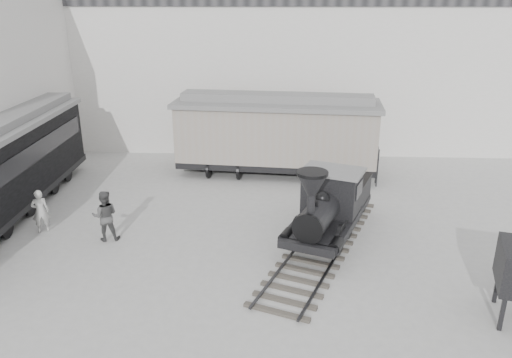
# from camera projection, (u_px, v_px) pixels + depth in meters

# --- Properties ---
(ground) EXTENTS (90.00, 90.00, 0.00)m
(ground) POSITION_uv_depth(u_px,v_px,m) (261.00, 288.00, 15.48)
(ground) COLOR #9E9E9B
(north_wall) EXTENTS (34.00, 2.51, 11.00)m
(north_wall) POSITION_uv_depth(u_px,v_px,m) (273.00, 53.00, 27.60)
(north_wall) COLOR silver
(north_wall) RESTS_ON ground
(locomotive) EXTENTS (5.18, 9.39, 3.28)m
(locomotive) POSITION_uv_depth(u_px,v_px,m) (328.00, 209.00, 18.20)
(locomotive) COLOR #413D33
(locomotive) RESTS_ON ground
(boxcar) EXTENTS (10.23, 3.95, 4.10)m
(boxcar) POSITION_uv_depth(u_px,v_px,m) (276.00, 133.00, 24.66)
(boxcar) COLOR black
(boxcar) RESTS_ON ground
(visitor_a) EXTENTS (0.74, 0.64, 1.71)m
(visitor_a) POSITION_uv_depth(u_px,v_px,m) (40.00, 211.00, 18.89)
(visitor_a) COLOR beige
(visitor_a) RESTS_ON ground
(visitor_b) EXTENTS (1.07, 0.92, 1.92)m
(visitor_b) POSITION_uv_depth(u_px,v_px,m) (105.00, 216.00, 18.23)
(visitor_b) COLOR #494949
(visitor_b) RESTS_ON ground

